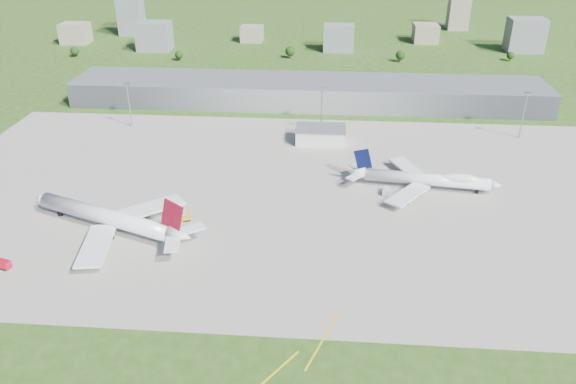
# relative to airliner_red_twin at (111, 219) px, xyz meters

# --- Properties ---
(ground) EXTENTS (1400.00, 1400.00, 0.00)m
(ground) POSITION_rel_airliner_red_twin_xyz_m (70.11, 148.97, -5.70)
(ground) COLOR #284816
(ground) RESTS_ON ground
(apron) EXTENTS (360.00, 190.00, 0.08)m
(apron) POSITION_rel_airliner_red_twin_xyz_m (80.11, 38.97, -5.66)
(apron) COLOR gray
(apron) RESTS_ON ground
(terminal) EXTENTS (300.00, 42.00, 15.00)m
(terminal) POSITION_rel_airliner_red_twin_xyz_m (70.11, 163.97, 1.80)
(terminal) COLOR gray
(terminal) RESTS_ON ground
(ops_building) EXTENTS (26.00, 16.00, 8.00)m
(ops_building) POSITION_rel_airliner_red_twin_xyz_m (80.11, 98.97, -1.70)
(ops_building) COLOR silver
(ops_building) RESTS_ON ground
(mast_west) EXTENTS (3.50, 2.00, 25.90)m
(mast_west) POSITION_rel_airliner_red_twin_xyz_m (-29.89, 113.97, 12.01)
(mast_west) COLOR gray
(mast_west) RESTS_ON ground
(mast_center) EXTENTS (3.50, 2.00, 25.90)m
(mast_center) POSITION_rel_airliner_red_twin_xyz_m (80.11, 113.97, 12.01)
(mast_center) COLOR gray
(mast_center) RESTS_ON ground
(mast_east) EXTENTS (3.50, 2.00, 25.90)m
(mast_east) POSITION_rel_airliner_red_twin_xyz_m (190.11, 113.97, 12.01)
(mast_east) COLOR gray
(mast_east) RESTS_ON ground
(airliner_red_twin) EXTENTS (74.87, 56.71, 21.39)m
(airliner_red_twin) POSITION_rel_airliner_red_twin_xyz_m (0.00, 0.00, 0.00)
(airliner_red_twin) COLOR white
(airliner_red_twin) RESTS_ON ground
(airliner_blue_quad) EXTENTS (67.67, 52.73, 17.68)m
(airliner_blue_quad) POSITION_rel_airliner_red_twin_xyz_m (129.70, 46.95, -0.79)
(airliner_blue_quad) COLOR white
(airliner_blue_quad) RESTS_ON ground
(fire_truck) EXTENTS (7.70, 4.58, 3.24)m
(fire_truck) POSITION_rel_airliner_red_twin_xyz_m (-30.84, -27.78, -4.08)
(fire_truck) COLOR red
(fire_truck) RESTS_ON ground
(tug_yellow) EXTENTS (4.17, 3.17, 1.83)m
(tug_yellow) POSITION_rel_airliner_red_twin_xyz_m (27.47, 10.21, -4.75)
(tug_yellow) COLOR #E2AA0D
(tug_yellow) RESTS_ON ground
(van_white_near) EXTENTS (3.70, 6.00, 2.80)m
(van_white_near) POSITION_rel_airliner_red_twin_xyz_m (111.15, 40.53, -4.29)
(van_white_near) COLOR silver
(van_white_near) RESTS_ON ground
(van_white_far) EXTENTS (5.40, 4.05, 2.53)m
(van_white_far) POSITION_rel_airliner_red_twin_xyz_m (154.98, 50.21, -4.42)
(van_white_far) COLOR silver
(van_white_far) RESTS_ON ground
(bldg_far_w) EXTENTS (24.00, 20.00, 18.00)m
(bldg_far_w) POSITION_rel_airliner_red_twin_xyz_m (-149.89, 318.97, 3.30)
(bldg_far_w) COLOR gray
(bldg_far_w) RESTS_ON ground
(bldg_w) EXTENTS (28.00, 22.00, 24.00)m
(bldg_w) POSITION_rel_airliner_red_twin_xyz_m (-69.89, 298.97, 6.30)
(bldg_w) COLOR slate
(bldg_w) RESTS_ON ground
(bldg_cw) EXTENTS (20.00, 18.00, 14.00)m
(bldg_cw) POSITION_rel_airliner_red_twin_xyz_m (10.11, 338.97, 1.30)
(bldg_cw) COLOR gray
(bldg_cw) RESTS_ON ground
(bldg_c) EXTENTS (26.00, 20.00, 22.00)m
(bldg_c) POSITION_rel_airliner_red_twin_xyz_m (90.11, 308.97, 5.30)
(bldg_c) COLOR slate
(bldg_c) RESTS_ON ground
(bldg_ce) EXTENTS (22.00, 24.00, 16.00)m
(bldg_ce) POSITION_rel_airliner_red_twin_xyz_m (170.11, 348.97, 2.30)
(bldg_ce) COLOR gray
(bldg_ce) RESTS_ON ground
(bldg_e) EXTENTS (30.00, 22.00, 28.00)m
(bldg_e) POSITION_rel_airliner_red_twin_xyz_m (250.11, 318.97, 8.30)
(bldg_e) COLOR slate
(bldg_e) RESTS_ON ground
(bldg_tall_w) EXTENTS (22.00, 20.00, 44.00)m
(bldg_tall_w) POSITION_rel_airliner_red_twin_xyz_m (-109.89, 358.97, 16.30)
(bldg_tall_w) COLOR slate
(bldg_tall_w) RESTS_ON ground
(bldg_tall_e) EXTENTS (20.00, 18.00, 36.00)m
(bldg_tall_e) POSITION_rel_airliner_red_twin_xyz_m (210.11, 408.97, 12.30)
(bldg_tall_e) COLOR gray
(bldg_tall_e) RESTS_ON ground
(tree_far_w) EXTENTS (7.20, 7.20, 8.80)m
(tree_far_w) POSITION_rel_airliner_red_twin_xyz_m (-129.89, 268.97, -0.51)
(tree_far_w) COLOR #382314
(tree_far_w) RESTS_ON ground
(tree_w) EXTENTS (6.75, 6.75, 8.25)m
(tree_w) POSITION_rel_airliner_red_twin_xyz_m (-39.89, 263.97, -0.84)
(tree_w) COLOR #382314
(tree_w) RESTS_ON ground
(tree_c) EXTENTS (8.10, 8.10, 9.90)m
(tree_c) POSITION_rel_airliner_red_twin_xyz_m (50.11, 278.97, 0.14)
(tree_c) COLOR #382314
(tree_c) RESTS_ON ground
(tree_e) EXTENTS (7.65, 7.65, 9.35)m
(tree_e) POSITION_rel_airliner_red_twin_xyz_m (140.11, 273.97, -0.19)
(tree_e) COLOR #382314
(tree_e) RESTS_ON ground
(tree_far_e) EXTENTS (6.30, 6.30, 7.70)m
(tree_far_e) POSITION_rel_airliner_red_twin_xyz_m (230.11, 283.97, -1.17)
(tree_far_e) COLOR #382314
(tree_far_e) RESTS_ON ground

